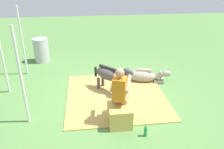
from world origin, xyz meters
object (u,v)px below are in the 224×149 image
at_px(soda_bottle, 146,131).
at_px(person_seated, 120,91).
at_px(pony_lying, 145,76).
at_px(water_barrel, 41,50).
at_px(pony_standing, 110,75).
at_px(tent_pole_right, 22,42).
at_px(tent_pole_mid, 2,55).
at_px(hay_bale, 120,114).
at_px(tent_pole_left, 21,78).

bearing_deg(soda_bottle, person_seated, 32.61).
distance_m(person_seated, pony_lying, 2.20).
distance_m(soda_bottle, water_barrel, 5.49).
distance_m(pony_standing, tent_pole_right, 3.13).
relative_size(person_seated, tent_pole_right, 0.60).
xyz_separation_m(soda_bottle, tent_pole_mid, (2.35, 3.40, 0.99)).
bearing_deg(pony_standing, pony_lying, -65.92).
bearing_deg(soda_bottle, hay_bale, 42.06).
height_order(soda_bottle, tent_pole_right, tent_pole_right).
height_order(tent_pole_right, tent_pole_mid, same).
xyz_separation_m(pony_lying, tent_pole_right, (1.06, 3.78, 0.94)).
bearing_deg(tent_pole_mid, water_barrel, -14.01).
bearing_deg(tent_pole_left, soda_bottle, -108.13).
height_order(pony_standing, tent_pole_mid, tent_pole_mid).
distance_m(water_barrel, tent_pole_right, 1.36).
bearing_deg(hay_bale, pony_standing, 1.13).
height_order(pony_standing, tent_pole_right, tent_pole_right).
relative_size(hay_bale, tent_pole_right, 0.29).
xyz_separation_m(tent_pole_left, tent_pole_right, (2.75, 0.58, 0.00)).
distance_m(hay_bale, pony_lying, 2.29).
relative_size(pony_lying, tent_pole_left, 0.60).
relative_size(tent_pole_left, tent_pole_mid, 1.00).
distance_m(person_seated, tent_pole_mid, 3.42).
relative_size(person_seated, pony_standing, 1.26).
bearing_deg(water_barrel, pony_standing, -139.38).
distance_m(soda_bottle, tent_pole_right, 4.87).
bearing_deg(tent_pole_right, soda_bottle, -138.76).
bearing_deg(water_barrel, tent_pole_mid, 165.99).
relative_size(tent_pole_right, tent_pole_mid, 1.00).
height_order(water_barrel, tent_pole_mid, tent_pole_mid).
bearing_deg(pony_lying, person_seated, 149.80).
height_order(hay_bale, pony_standing, pony_standing).
bearing_deg(pony_standing, tent_pole_right, 59.30).
bearing_deg(pony_lying, tent_pole_right, 74.38).
distance_m(pony_standing, tent_pole_left, 2.44).
height_order(tent_pole_left, tent_pole_mid, same).
bearing_deg(water_barrel, person_seated, -149.46).
height_order(pony_lying, tent_pole_right, tent_pole_right).
height_order(pony_standing, water_barrel, water_barrel).
bearing_deg(person_seated, tent_pole_mid, 60.55).
bearing_deg(soda_bottle, tent_pole_mid, 55.28).
distance_m(pony_standing, pony_lying, 1.29).
bearing_deg(hay_bale, soda_bottle, -137.94).
xyz_separation_m(person_seated, pony_lying, (1.84, -1.07, -0.55)).
height_order(hay_bale, tent_pole_mid, tent_pole_mid).
relative_size(pony_standing, tent_pole_right, 0.47).
height_order(person_seated, tent_pole_left, tent_pole_left).
relative_size(pony_lying, tent_pole_right, 0.60).
bearing_deg(tent_pole_mid, hay_bale, -122.03).
distance_m(person_seated, tent_pole_left, 2.16).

